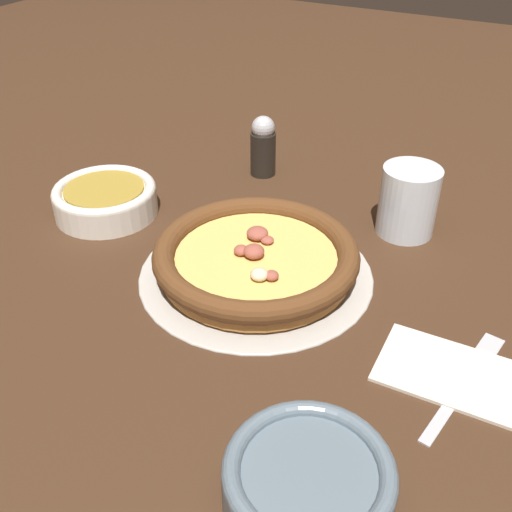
# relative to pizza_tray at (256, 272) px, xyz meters

# --- Properties ---
(ground_plane) EXTENTS (3.00, 3.00, 0.00)m
(ground_plane) POSITION_rel_pizza_tray_xyz_m (0.00, 0.00, -0.00)
(ground_plane) COLOR #3D2616
(pizza_tray) EXTENTS (0.30, 0.30, 0.01)m
(pizza_tray) POSITION_rel_pizza_tray_xyz_m (0.00, 0.00, 0.00)
(pizza_tray) COLOR #B7B2A8
(pizza_tray) RESTS_ON ground_plane
(pizza) EXTENTS (0.26, 0.26, 0.04)m
(pizza) POSITION_rel_pizza_tray_xyz_m (-0.00, -0.00, 0.02)
(pizza) COLOR #A86B33
(pizza) RESTS_ON pizza_tray
(bowl_near) EXTENTS (0.15, 0.15, 0.05)m
(bowl_near) POSITION_rel_pizza_tray_xyz_m (0.27, -0.03, 0.02)
(bowl_near) COLOR silver
(bowl_near) RESTS_ON ground_plane
(bowl_far) EXTENTS (0.14, 0.14, 0.05)m
(bowl_far) POSITION_rel_pizza_tray_xyz_m (-0.19, 0.26, 0.02)
(bowl_far) COLOR slate
(bowl_far) RESTS_ON ground_plane
(drinking_cup) EXTENTS (0.08, 0.08, 0.10)m
(drinking_cup) POSITION_rel_pizza_tray_xyz_m (-0.14, -0.19, 0.05)
(drinking_cup) COLOR silver
(drinking_cup) RESTS_ON ground_plane
(napkin) EXTENTS (0.16, 0.10, 0.01)m
(napkin) POSITION_rel_pizza_tray_xyz_m (-0.27, 0.06, 0.00)
(napkin) COLOR beige
(napkin) RESTS_ON ground_plane
(fork) EXTENTS (0.05, 0.19, 0.00)m
(fork) POSITION_rel_pizza_tray_xyz_m (-0.28, 0.06, -0.00)
(fork) COLOR #B7B7BC
(fork) RESTS_ON ground_plane
(pepper_shaker) EXTENTS (0.04, 0.04, 0.10)m
(pepper_shaker) POSITION_rel_pizza_tray_xyz_m (0.13, -0.26, 0.05)
(pepper_shaker) COLOR black
(pepper_shaker) RESTS_ON ground_plane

